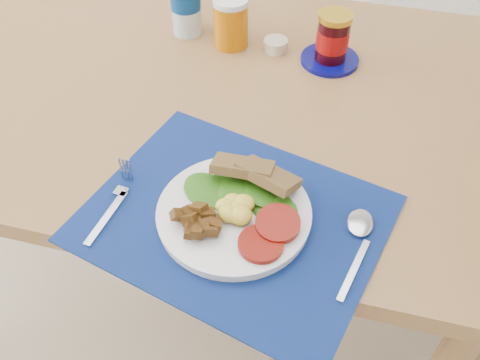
{
  "coord_description": "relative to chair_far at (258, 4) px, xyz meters",
  "views": [
    {
      "loc": [
        0.38,
        -0.69,
        1.45
      ],
      "look_at": [
        0.23,
        -0.1,
        0.8
      ],
      "focal_mm": 40.0,
      "sensor_mm": 36.0,
      "label": 1
    }
  ],
  "objects": [
    {
      "name": "juice_glass",
      "position": [
        0.04,
        -0.48,
        0.21
      ],
      "size": [
        0.08,
        0.08,
        0.11
      ],
      "primitive_type": "cylinder",
      "color": "#B25D04",
      "rests_on": "table"
    },
    {
      "name": "table",
      "position": [
        -0.04,
        -0.65,
        0.07
      ],
      "size": [
        1.4,
        0.9,
        0.75
      ],
      "color": "brown",
      "rests_on": "ground"
    },
    {
      "name": "ramekin",
      "position": [
        0.15,
        -0.48,
        0.17
      ],
      "size": [
        0.06,
        0.06,
        0.03
      ],
      "primitive_type": "cylinder",
      "color": "#C2AA8E",
      "rests_on": "table"
    },
    {
      "name": "placemat",
      "position": [
        0.19,
        -0.99,
        0.16
      ],
      "size": [
        0.56,
        0.48,
        0.0
      ],
      "primitive_type": "cube",
      "rotation": [
        0.0,
        0.0,
        -0.26
      ],
      "color": "black",
      "rests_on": "table"
    },
    {
      "name": "spoon",
      "position": [
        0.39,
        -0.99,
        0.16
      ],
      "size": [
        0.04,
        0.18,
        0.01
      ],
      "rotation": [
        0.0,
        0.0,
        -0.24
      ],
      "color": "#B2B5BA",
      "rests_on": "placemat"
    },
    {
      "name": "breakfast_plate",
      "position": [
        0.18,
        -1.0,
        0.18
      ],
      "size": [
        0.25,
        0.25,
        0.06
      ],
      "rotation": [
        0.0,
        0.0,
        -0.12
      ],
      "color": "silver",
      "rests_on": "placemat"
    },
    {
      "name": "ground",
      "position": [
        -0.04,
        -0.85,
        -0.59
      ],
      "size": [
        4.0,
        4.0,
        0.0
      ],
      "primitive_type": "plane",
      "color": "tan",
      "rests_on": "ground"
    },
    {
      "name": "chair_far",
      "position": [
        0.0,
        0.0,
        0.0
      ],
      "size": [
        0.47,
        0.46,
        1.18
      ],
      "rotation": [
        0.0,
        0.0,
        3.06
      ],
      "color": "#54381E",
      "rests_on": "ground"
    },
    {
      "name": "fork",
      "position": [
        -0.02,
        -1.01,
        0.16
      ],
      "size": [
        0.03,
        0.17,
        0.0
      ],
      "rotation": [
        0.0,
        0.0,
        -0.12
      ],
      "color": "#B2B5BA",
      "rests_on": "placemat"
    },
    {
      "name": "jam_on_saucer",
      "position": [
        0.28,
        -0.5,
        0.21
      ],
      "size": [
        0.13,
        0.13,
        0.12
      ],
      "color": "#05075A",
      "rests_on": "table"
    }
  ]
}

